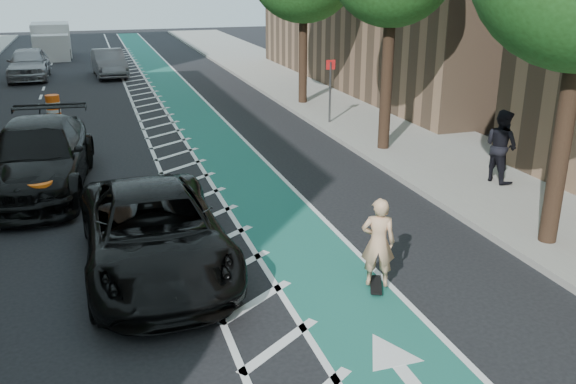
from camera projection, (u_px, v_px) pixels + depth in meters
name	position (u px, v px, depth m)	size (l,w,h in m)	color
ground	(170.00, 316.00, 10.20)	(120.00, 120.00, 0.00)	black
bike_lane	(221.00, 149.00, 20.03)	(2.00, 90.00, 0.01)	#1A5D53
buffer_strip	(176.00, 153.00, 19.60)	(1.40, 90.00, 0.01)	silver
sidewalk_right	(399.00, 132.00, 21.89)	(5.00, 90.00, 0.15)	gray
curb_right	(336.00, 137.00, 21.18)	(0.12, 90.00, 0.16)	gray
sign_post	(330.00, 90.00, 22.70)	(0.35, 0.08, 2.47)	#4C4C4C
skateboard	(376.00, 285.00, 11.06)	(0.48, 0.73, 0.10)	black
skateboarder	(378.00, 242.00, 10.78)	(0.60, 0.40, 1.66)	tan
suv_near	(154.00, 232.00, 11.57)	(2.58, 5.60, 1.56)	black
suv_far	(37.00, 157.00, 15.93)	(2.50, 6.16, 1.79)	black
car_silver	(29.00, 63.00, 33.41)	(2.03, 5.05, 1.72)	#A09EA4
car_grey	(109.00, 63.00, 34.35)	(1.59, 4.56, 1.50)	slate
pedestrian	(501.00, 146.00, 16.13)	(0.95, 0.74, 1.95)	black
box_truck	(52.00, 42.00, 42.35)	(2.60, 5.53, 2.28)	silver
barrel_a	(42.00, 203.00, 13.92)	(0.72, 0.72, 0.99)	#FF600D
barrel_b	(16.00, 157.00, 17.67)	(0.63, 0.63, 0.86)	#F1500C
barrel_c	(53.00, 107.00, 24.23)	(0.69, 0.69, 0.94)	#FF560D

